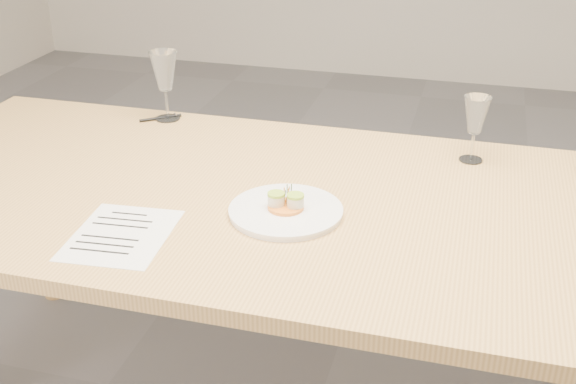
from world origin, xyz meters
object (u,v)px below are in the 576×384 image
(recipe_sheet, at_px, (121,235))
(dinner_plate, at_px, (286,210))
(wine_glass_0, at_px, (164,72))
(wine_glass_1, at_px, (476,117))
(ballpoint_pen, at_px, (161,118))
(dining_table, at_px, (315,223))

(recipe_sheet, bearing_deg, dinner_plate, 25.58)
(wine_glass_0, relative_size, wine_glass_1, 1.18)
(wine_glass_1, bearing_deg, ballpoint_pen, 175.78)
(dining_table, distance_m, wine_glass_0, 0.76)
(dining_table, distance_m, dinner_plate, 0.13)
(dining_table, height_order, recipe_sheet, recipe_sheet)
(ballpoint_pen, bearing_deg, wine_glass_1, -43.04)
(dining_table, bearing_deg, wine_glass_1, 44.16)
(wine_glass_0, distance_m, wine_glass_1, 0.95)
(dinner_plate, bearing_deg, recipe_sheet, -149.73)
(wine_glass_1, bearing_deg, dinner_plate, -132.83)
(dining_table, relative_size, wine_glass_0, 10.89)
(ballpoint_pen, bearing_deg, wine_glass_0, -15.96)
(dinner_plate, height_order, recipe_sheet, dinner_plate)
(recipe_sheet, xyz_separation_m, ballpoint_pen, (-0.22, 0.71, 0.00))
(ballpoint_pen, xyz_separation_m, wine_glass_1, (0.97, -0.07, 0.13))
(dining_table, height_order, wine_glass_1, wine_glass_1)
(ballpoint_pen, bearing_deg, recipe_sheet, -111.36)
(dinner_plate, height_order, wine_glass_1, wine_glass_1)
(recipe_sheet, bearing_deg, ballpoint_pen, 102.77)
(wine_glass_1, bearing_deg, dining_table, -135.84)
(dinner_plate, relative_size, ballpoint_pen, 2.45)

